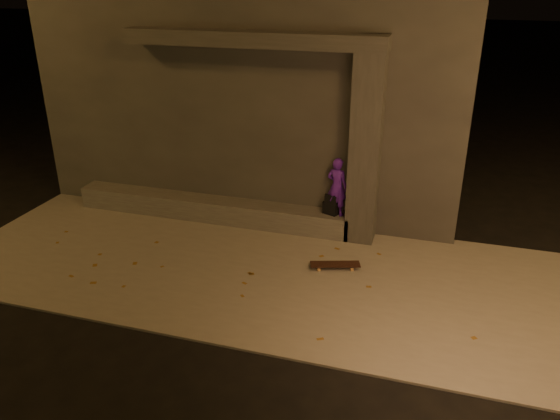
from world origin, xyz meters
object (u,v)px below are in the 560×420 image
(skateboarder, at_px, (337,187))
(skateboard, at_px, (335,265))
(column, at_px, (365,151))
(backpack, at_px, (331,207))

(skateboarder, height_order, skateboard, skateboarder)
(column, xyz_separation_m, backpack, (-0.60, -0.00, -1.21))
(backpack, bearing_deg, skateboard, -53.10)
(skateboard, bearing_deg, skateboarder, 83.97)
(column, height_order, backpack, column)
(skateboarder, distance_m, backpack, 0.45)
(column, xyz_separation_m, skateboard, (-0.22, -1.35, -1.72))
(column, relative_size, backpack, 8.55)
(backpack, bearing_deg, skateboarder, 21.30)
(skateboarder, height_order, backpack, skateboarder)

